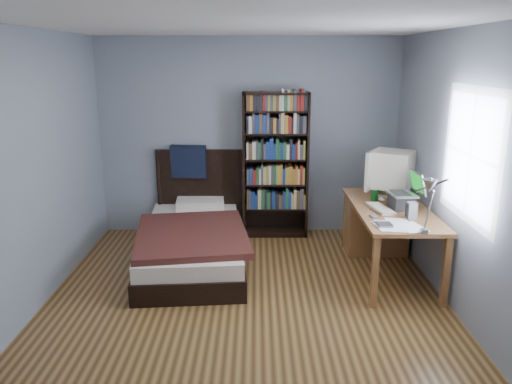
{
  "coord_description": "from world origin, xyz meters",
  "views": [
    {
      "loc": [
        0.1,
        -4.24,
        2.24
      ],
      "look_at": [
        0.09,
        0.61,
        0.93
      ],
      "focal_mm": 35.0,
      "sensor_mm": 36.0,
      "label": 1
    }
  ],
  "objects_px": {
    "laptop": "(403,198)",
    "bookshelf": "(275,165)",
    "keyboard": "(380,208)",
    "crt_monitor": "(390,170)",
    "bed": "(194,237)",
    "soda_can": "(375,195)",
    "desk_lamp": "(429,191)",
    "speaker": "(412,211)",
    "desk": "(379,222)"
  },
  "relations": [
    {
      "from": "bookshelf",
      "to": "keyboard",
      "type": "bearing_deg",
      "value": -51.45
    },
    {
      "from": "keyboard",
      "to": "desk",
      "type": "bearing_deg",
      "value": 63.08
    },
    {
      "from": "keyboard",
      "to": "bed",
      "type": "height_order",
      "value": "bed"
    },
    {
      "from": "laptop",
      "to": "bed",
      "type": "distance_m",
      "value": 2.35
    },
    {
      "from": "desk_lamp",
      "to": "laptop",
      "type": "bearing_deg",
      "value": 82.73
    },
    {
      "from": "laptop",
      "to": "bookshelf",
      "type": "bearing_deg",
      "value": 135.78
    },
    {
      "from": "laptop",
      "to": "bookshelf",
      "type": "relative_size",
      "value": 0.21
    },
    {
      "from": "desk",
      "to": "bookshelf",
      "type": "xyz_separation_m",
      "value": [
        -1.17,
        0.77,
        0.5
      ]
    },
    {
      "from": "laptop",
      "to": "speaker",
      "type": "bearing_deg",
      "value": -93.07
    },
    {
      "from": "desk_lamp",
      "to": "desk",
      "type": "bearing_deg",
      "value": 88.71
    },
    {
      "from": "crt_monitor",
      "to": "speaker",
      "type": "relative_size",
      "value": 3.77
    },
    {
      "from": "desk",
      "to": "bed",
      "type": "distance_m",
      "value": 2.13
    },
    {
      "from": "soda_can",
      "to": "crt_monitor",
      "type": "bearing_deg",
      "value": 47.58
    },
    {
      "from": "laptop",
      "to": "desk_lamp",
      "type": "relative_size",
      "value": 0.65
    },
    {
      "from": "laptop",
      "to": "bookshelf",
      "type": "xyz_separation_m",
      "value": [
        -1.27,
        1.24,
        0.08
      ]
    },
    {
      "from": "desk",
      "to": "soda_can",
      "type": "bearing_deg",
      "value": -121.36
    },
    {
      "from": "desk",
      "to": "laptop",
      "type": "height_order",
      "value": "laptop"
    },
    {
      "from": "crt_monitor",
      "to": "soda_can",
      "type": "height_order",
      "value": "crt_monitor"
    },
    {
      "from": "keyboard",
      "to": "bed",
      "type": "relative_size",
      "value": 0.18
    },
    {
      "from": "desk_lamp",
      "to": "bed",
      "type": "height_order",
      "value": "desk_lamp"
    },
    {
      "from": "bookshelf",
      "to": "bed",
      "type": "height_order",
      "value": "bookshelf"
    },
    {
      "from": "soda_can",
      "to": "bookshelf",
      "type": "distance_m",
      "value": 1.43
    },
    {
      "from": "keyboard",
      "to": "bookshelf",
      "type": "height_order",
      "value": "bookshelf"
    },
    {
      "from": "keyboard",
      "to": "crt_monitor",
      "type": "bearing_deg",
      "value": 55.6
    },
    {
      "from": "crt_monitor",
      "to": "soda_can",
      "type": "bearing_deg",
      "value": -132.42
    },
    {
      "from": "speaker",
      "to": "bookshelf",
      "type": "height_order",
      "value": "bookshelf"
    },
    {
      "from": "crt_monitor",
      "to": "speaker",
      "type": "xyz_separation_m",
      "value": [
        -0.0,
        -0.86,
        -0.21
      ]
    },
    {
      "from": "speaker",
      "to": "bed",
      "type": "xyz_separation_m",
      "value": [
        -2.21,
        0.78,
        -0.56
      ]
    },
    {
      "from": "keyboard",
      "to": "soda_can",
      "type": "distance_m",
      "value": 0.33
    },
    {
      "from": "desk",
      "to": "desk_lamp",
      "type": "xyz_separation_m",
      "value": [
        -0.04,
        -1.6,
        0.8
      ]
    },
    {
      "from": "keyboard",
      "to": "soda_can",
      "type": "height_order",
      "value": "soda_can"
    },
    {
      "from": "laptop",
      "to": "soda_can",
      "type": "xyz_separation_m",
      "value": [
        -0.23,
        0.27,
        -0.04
      ]
    },
    {
      "from": "crt_monitor",
      "to": "desk_lamp",
      "type": "relative_size",
      "value": 1.04
    },
    {
      "from": "crt_monitor",
      "to": "soda_can",
      "type": "relative_size",
      "value": 4.83
    },
    {
      "from": "speaker",
      "to": "desk_lamp",
      "type": "bearing_deg",
      "value": -104.46
    },
    {
      "from": "bookshelf",
      "to": "soda_can",
      "type": "bearing_deg",
      "value": -42.78
    },
    {
      "from": "soda_can",
      "to": "bed",
      "type": "height_order",
      "value": "bed"
    },
    {
      "from": "bed",
      "to": "soda_can",
      "type": "bearing_deg",
      "value": -4.37
    },
    {
      "from": "desk",
      "to": "desk_lamp",
      "type": "height_order",
      "value": "desk_lamp"
    },
    {
      "from": "crt_monitor",
      "to": "laptop",
      "type": "relative_size",
      "value": 1.6
    },
    {
      "from": "desk",
      "to": "crt_monitor",
      "type": "bearing_deg",
      "value": 18.83
    },
    {
      "from": "desk_lamp",
      "to": "soda_can",
      "type": "bearing_deg",
      "value": 93.54
    },
    {
      "from": "desk_lamp",
      "to": "bed",
      "type": "relative_size",
      "value": 0.27
    },
    {
      "from": "desk",
      "to": "bookshelf",
      "type": "distance_m",
      "value": 1.48
    },
    {
      "from": "laptop",
      "to": "bed",
      "type": "height_order",
      "value": "bed"
    },
    {
      "from": "crt_monitor",
      "to": "speaker",
      "type": "height_order",
      "value": "crt_monitor"
    },
    {
      "from": "speaker",
      "to": "desk",
      "type": "bearing_deg",
      "value": 90.8
    },
    {
      "from": "crt_monitor",
      "to": "desk_lamp",
      "type": "xyz_separation_m",
      "value": [
        -0.12,
        -1.63,
        0.19
      ]
    },
    {
      "from": "speaker",
      "to": "bed",
      "type": "relative_size",
      "value": 0.07
    },
    {
      "from": "crt_monitor",
      "to": "speaker",
      "type": "bearing_deg",
      "value": -90.03
    }
  ]
}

